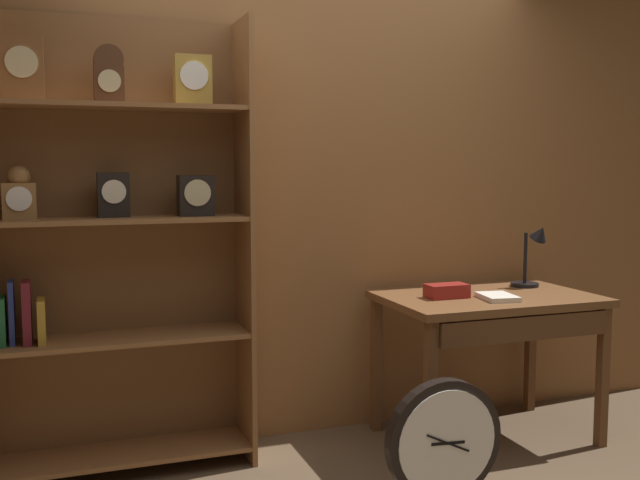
{
  "coord_description": "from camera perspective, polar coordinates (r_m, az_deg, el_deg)",
  "views": [
    {
      "loc": [
        -1.33,
        -2.47,
        1.47
      ],
      "look_at": [
        -0.17,
        0.73,
        1.12
      ],
      "focal_mm": 41.36,
      "sensor_mm": 36.0,
      "label": 1
    }
  ],
  "objects": [
    {
      "name": "bookshelf",
      "position": [
        3.61,
        -16.02,
        -0.02
      ],
      "size": [
        1.26,
        0.34,
        2.17
      ],
      "color": "brown",
      "rests_on": "ground"
    },
    {
      "name": "workbench",
      "position": [
        4.02,
        13.03,
        -5.56
      ],
      "size": [
        1.11,
        0.72,
        0.78
      ],
      "color": "brown",
      "rests_on": "ground"
    },
    {
      "name": "round_clock_large",
      "position": [
        3.29,
        9.56,
        -15.28
      ],
      "size": [
        0.53,
        0.11,
        0.57
      ],
      "color": "black",
      "rests_on": "ground"
    },
    {
      "name": "back_wood_panel",
      "position": [
        4.0,
        -0.46,
        3.37
      ],
      "size": [
        4.8,
        0.05,
        2.6
      ],
      "primitive_type": "cube",
      "color": "brown",
      "rests_on": "ground"
    },
    {
      "name": "toolbox_small",
      "position": [
        3.89,
        9.78,
        -3.9
      ],
      "size": [
        0.22,
        0.12,
        0.07
      ],
      "primitive_type": "cube",
      "color": "maroon",
      "rests_on": "workbench"
    },
    {
      "name": "desk_lamp",
      "position": [
        4.32,
        16.16,
        -1.09
      ],
      "size": [
        0.2,
        0.2,
        0.36
      ],
      "color": "black",
      "rests_on": "workbench"
    },
    {
      "name": "open_repair_manual",
      "position": [
        3.9,
        13.57,
        -4.3
      ],
      "size": [
        0.19,
        0.24,
        0.02
      ],
      "primitive_type": "cube",
      "rotation": [
        0.0,
        0.0,
        -0.15
      ],
      "color": "silver",
      "rests_on": "workbench"
    }
  ]
}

